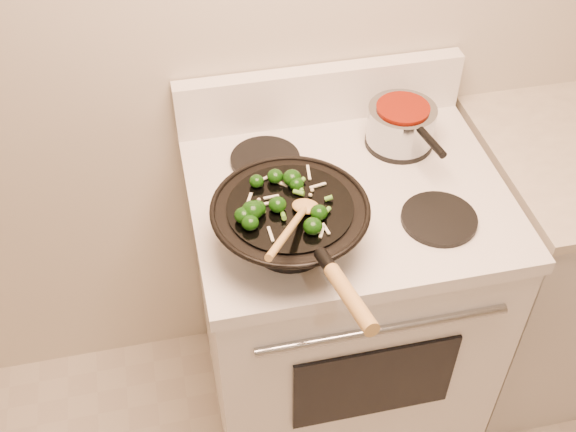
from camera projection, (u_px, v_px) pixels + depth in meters
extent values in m
cube|color=white|center=(339.00, 310.00, 2.12)|extent=(0.76, 0.64, 0.88)
cube|color=white|center=(348.00, 196.00, 1.80)|extent=(0.78, 0.66, 0.04)
cube|color=white|center=(320.00, 94.00, 1.94)|extent=(0.78, 0.05, 0.16)
cylinder|color=#9A9DA2|center=(383.00, 330.00, 1.65)|extent=(0.60, 0.02, 0.02)
cube|color=black|center=(374.00, 383.00, 1.82)|extent=(0.42, 0.01, 0.28)
cylinder|color=black|center=(290.00, 242.00, 1.65)|extent=(0.18, 0.18, 0.01)
cylinder|color=black|center=(439.00, 219.00, 1.70)|extent=(0.18, 0.18, 0.01)
cylinder|color=black|center=(265.00, 159.00, 1.85)|extent=(0.18, 0.18, 0.01)
cylinder|color=black|center=(399.00, 141.00, 1.91)|extent=(0.18, 0.18, 0.01)
torus|color=black|center=(290.00, 208.00, 1.57)|extent=(0.35, 0.35, 0.01)
cylinder|color=black|center=(290.00, 207.00, 1.57)|extent=(0.28, 0.28, 0.01)
cylinder|color=black|center=(325.00, 261.00, 1.41)|extent=(0.04, 0.06, 0.04)
cylinder|color=#BA8A49|center=(351.00, 298.00, 1.32)|extent=(0.06, 0.19, 0.06)
ellipsoid|color=#0E3307|center=(257.00, 208.00, 1.54)|extent=(0.04, 0.04, 0.03)
cylinder|color=#45762A|center=(262.00, 211.00, 1.55)|extent=(0.02, 0.02, 0.01)
ellipsoid|color=#0E3307|center=(277.00, 205.00, 1.55)|extent=(0.04, 0.04, 0.03)
ellipsoid|color=#0E3307|center=(250.00, 223.00, 1.51)|extent=(0.04, 0.04, 0.03)
ellipsoid|color=#0E3307|center=(257.00, 181.00, 1.60)|extent=(0.03, 0.03, 0.03)
cylinder|color=#45762A|center=(261.00, 183.00, 1.61)|extent=(0.02, 0.02, 0.01)
ellipsoid|color=#0E3307|center=(252.00, 210.00, 1.53)|extent=(0.05, 0.05, 0.04)
ellipsoid|color=#0E3307|center=(243.00, 215.00, 1.52)|extent=(0.04, 0.04, 0.03)
ellipsoid|color=#0E3307|center=(292.00, 178.00, 1.61)|extent=(0.04, 0.04, 0.04)
cylinder|color=#45762A|center=(298.00, 181.00, 1.62)|extent=(0.01, 0.02, 0.01)
ellipsoid|color=#0E3307|center=(313.00, 226.00, 1.50)|extent=(0.04, 0.04, 0.04)
ellipsoid|color=#0E3307|center=(319.00, 213.00, 1.53)|extent=(0.04, 0.04, 0.03)
ellipsoid|color=#0E3307|center=(296.00, 184.00, 1.60)|extent=(0.03, 0.03, 0.03)
cylinder|color=#45762A|center=(301.00, 185.00, 1.61)|extent=(0.01, 0.02, 0.01)
ellipsoid|color=#0E3307|center=(275.00, 176.00, 1.61)|extent=(0.04, 0.04, 0.03)
cube|color=white|center=(326.00, 229.00, 1.51)|extent=(0.01, 0.03, 0.00)
cube|color=white|center=(271.00, 234.00, 1.50)|extent=(0.01, 0.04, 0.00)
cube|color=white|center=(253.00, 218.00, 1.54)|extent=(0.03, 0.02, 0.00)
cube|color=white|center=(271.00, 197.00, 1.58)|extent=(0.03, 0.01, 0.00)
cube|color=white|center=(309.00, 172.00, 1.64)|extent=(0.01, 0.05, 0.00)
cube|color=white|center=(261.00, 205.00, 1.57)|extent=(0.04, 0.01, 0.00)
cube|color=white|center=(322.00, 232.00, 1.51)|extent=(0.02, 0.03, 0.00)
cube|color=white|center=(318.00, 186.00, 1.61)|extent=(0.04, 0.01, 0.00)
cube|color=white|center=(250.00, 198.00, 1.58)|extent=(0.02, 0.03, 0.00)
cube|color=white|center=(281.00, 183.00, 1.61)|extent=(0.03, 0.03, 0.00)
cube|color=white|center=(267.00, 177.00, 1.63)|extent=(0.04, 0.02, 0.00)
cylinder|color=#569C32|center=(329.00, 198.00, 1.57)|extent=(0.01, 0.02, 0.02)
cylinder|color=#569C32|center=(321.00, 210.00, 1.55)|extent=(0.02, 0.02, 0.01)
cylinder|color=#569C32|center=(250.00, 211.00, 1.54)|extent=(0.02, 0.03, 0.02)
cylinder|color=#569C32|center=(300.00, 188.00, 1.60)|extent=(0.02, 0.02, 0.01)
cylinder|color=#569C32|center=(283.00, 216.00, 1.53)|extent=(0.01, 0.03, 0.01)
cylinder|color=#569C32|center=(299.00, 193.00, 1.59)|extent=(0.02, 0.01, 0.01)
cylinder|color=#569C32|center=(327.00, 211.00, 1.55)|extent=(0.03, 0.02, 0.02)
cylinder|color=#569C32|center=(300.00, 182.00, 1.61)|extent=(0.02, 0.02, 0.01)
sphere|color=beige|center=(310.00, 195.00, 1.59)|extent=(0.01, 0.01, 0.01)
sphere|color=beige|center=(312.00, 190.00, 1.60)|extent=(0.01, 0.01, 0.01)
sphere|color=beige|center=(301.00, 182.00, 1.62)|extent=(0.01, 0.01, 0.01)
sphere|color=beige|center=(281.00, 183.00, 1.61)|extent=(0.01, 0.01, 0.01)
sphere|color=beige|center=(259.00, 200.00, 1.58)|extent=(0.01, 0.01, 0.01)
ellipsoid|color=#BA8A49|center=(306.00, 206.00, 1.55)|extent=(0.08, 0.07, 0.02)
cylinder|color=#BA8A49|center=(288.00, 232.00, 1.43)|extent=(0.13, 0.22, 0.11)
cylinder|color=#9A9DA2|center=(401.00, 124.00, 1.87)|extent=(0.18, 0.18, 0.10)
cylinder|color=#701105|center=(403.00, 108.00, 1.83)|extent=(0.14, 0.14, 0.01)
cylinder|color=black|center=(432.00, 142.00, 1.74)|extent=(0.04, 0.11, 0.02)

